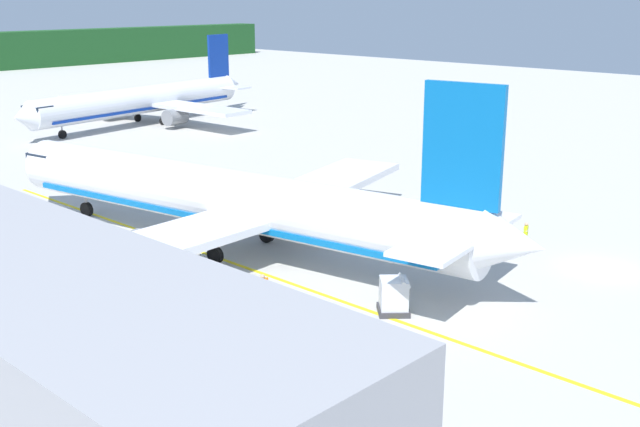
{
  "coord_description": "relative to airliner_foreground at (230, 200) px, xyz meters",
  "views": [
    {
      "loc": [
        -44.15,
        -18.09,
        16.15
      ],
      "look_at": [
        -11.6,
        12.59,
        3.5
      ],
      "focal_mm": 43.49,
      "sensor_mm": 36.0,
      "label": 1
    }
  ],
  "objects": [
    {
      "name": "ground",
      "position": [
        13.01,
        28.73,
        -3.49
      ],
      "size": [
        240.0,
        320.0,
        0.2
      ],
      "primitive_type": "cube",
      "color": "#B7B5AD"
    },
    {
      "name": "airliner_foreground",
      "position": [
        0.0,
        0.0,
        0.0
      ],
      "size": [
        34.52,
        41.61,
        11.9
      ],
      "color": "white",
      "rests_on": "ground"
    },
    {
      "name": "airliner_mid_apron",
      "position": [
        25.92,
        47.53,
        -0.32
      ],
      "size": [
        37.73,
        31.28,
        10.78
      ],
      "color": "silver",
      "rests_on": "ground"
    },
    {
      "name": "service_truck_baggage",
      "position": [
        -14.78,
        -1.28,
        -1.97
      ],
      "size": [
        5.68,
        2.75,
        2.45
      ],
      "color": "#338C3F",
      "rests_on": "ground"
    },
    {
      "name": "cargo_container_near",
      "position": [
        -0.93,
        -14.24,
        -2.44
      ],
      "size": [
        2.29,
        2.29,
        2.01
      ],
      "color": "#333338",
      "rests_on": "ground"
    },
    {
      "name": "cargo_container_far",
      "position": [
        8.71,
        -8.21,
        -2.45
      ],
      "size": [
        2.21,
        2.21,
        1.99
      ],
      "color": "#333338",
      "rests_on": "ground"
    },
    {
      "name": "crew_marshaller",
      "position": [
        -8.18,
        -14.02,
        -2.44
      ],
      "size": [
        0.55,
        0.43,
        1.62
      ],
      "color": "#191E33",
      "rests_on": "ground"
    },
    {
      "name": "crew_loader_left",
      "position": [
        -4.9,
        -8.41,
        -2.35
      ],
      "size": [
        0.58,
        0.39,
        1.75
      ],
      "color": "#191E33",
      "rests_on": "ground"
    },
    {
      "name": "crew_loader_right",
      "position": [
        13.56,
        -13.85,
        -2.34
      ],
      "size": [
        0.61,
        0.35,
        1.77
      ],
      "color": "#191E33",
      "rests_on": "ground"
    },
    {
      "name": "apron_guide_line",
      "position": [
        -1.63,
        -4.44,
        -3.39
      ],
      "size": [
        0.3,
        60.0,
        0.01
      ],
      "primitive_type": "cube",
      "color": "yellow",
      "rests_on": "ground"
    }
  ]
}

